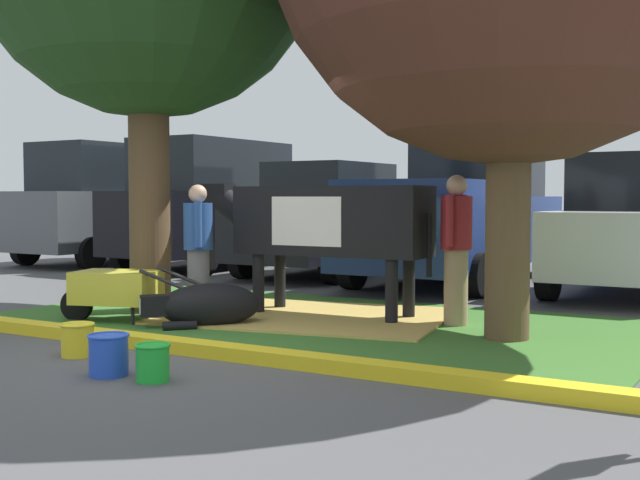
{
  "coord_description": "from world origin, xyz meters",
  "views": [
    {
      "loc": [
        4.87,
        -5.58,
        1.41
      ],
      "look_at": [
        -0.03,
        2.7,
        0.9
      ],
      "focal_mm": 45.59,
      "sensor_mm": 36.0,
      "label": 1
    }
  ],
  "objects_px": {
    "pickup_truck_black": "(460,215)",
    "wheelbarrow": "(115,288)",
    "cow_holstein": "(324,222)",
    "bucket_blue": "(109,354)",
    "person_handler": "(198,246)",
    "hatchback_white": "(638,226)",
    "suv_dark_grey": "(111,203)",
    "person_visitor_near": "(456,245)",
    "calf_lying": "(207,306)",
    "bucket_yellow": "(77,339)",
    "suv_black": "(213,204)",
    "sedan_red": "(330,220)",
    "bucket_green": "(153,362)"
  },
  "relations": [
    {
      "from": "pickup_truck_black",
      "to": "wheelbarrow",
      "type": "bearing_deg",
      "value": -106.15
    },
    {
      "from": "cow_holstein",
      "to": "bucket_blue",
      "type": "xyz_separation_m",
      "value": [
        0.11,
        -3.56,
        -0.95
      ]
    },
    {
      "from": "wheelbarrow",
      "to": "person_handler",
      "type": "bearing_deg",
      "value": 56.93
    },
    {
      "from": "wheelbarrow",
      "to": "hatchback_white",
      "type": "xyz_separation_m",
      "value": [
        4.59,
        5.84,
        0.6
      ]
    },
    {
      "from": "cow_holstein",
      "to": "suv_dark_grey",
      "type": "xyz_separation_m",
      "value": [
        -8.01,
        4.6,
        0.15
      ]
    },
    {
      "from": "person_visitor_near",
      "to": "calf_lying",
      "type": "bearing_deg",
      "value": -147.86
    },
    {
      "from": "wheelbarrow",
      "to": "bucket_blue",
      "type": "height_order",
      "value": "wheelbarrow"
    },
    {
      "from": "cow_holstein",
      "to": "bucket_yellow",
      "type": "height_order",
      "value": "cow_holstein"
    },
    {
      "from": "pickup_truck_black",
      "to": "person_visitor_near",
      "type": "bearing_deg",
      "value": -69.53
    },
    {
      "from": "wheelbarrow",
      "to": "suv_dark_grey",
      "type": "bearing_deg",
      "value": 135.21
    },
    {
      "from": "cow_holstein",
      "to": "person_visitor_near",
      "type": "height_order",
      "value": "person_visitor_near"
    },
    {
      "from": "calf_lying",
      "to": "suv_black",
      "type": "bearing_deg",
      "value": 127.55
    },
    {
      "from": "calf_lying",
      "to": "hatchback_white",
      "type": "distance_m",
      "value": 6.63
    },
    {
      "from": "suv_dark_grey",
      "to": "sedan_red",
      "type": "xyz_separation_m",
      "value": [
        5.47,
        -0.03,
        -0.29
      ]
    },
    {
      "from": "cow_holstein",
      "to": "calf_lying",
      "type": "distance_m",
      "value": 1.72
    },
    {
      "from": "bucket_green",
      "to": "sedan_red",
      "type": "height_order",
      "value": "sedan_red"
    },
    {
      "from": "bucket_green",
      "to": "sedan_red",
      "type": "bearing_deg",
      "value": 110.9
    },
    {
      "from": "wheelbarrow",
      "to": "suv_dark_grey",
      "type": "xyz_separation_m",
      "value": [
        -6.19,
        6.15,
        0.88
      ]
    },
    {
      "from": "calf_lying",
      "to": "wheelbarrow",
      "type": "bearing_deg",
      "value": -167.69
    },
    {
      "from": "person_visitor_near",
      "to": "hatchback_white",
      "type": "height_order",
      "value": "hatchback_white"
    },
    {
      "from": "bucket_blue",
      "to": "pickup_truck_black",
      "type": "xyz_separation_m",
      "value": [
        -0.17,
        8.1,
        0.94
      ]
    },
    {
      "from": "bucket_blue",
      "to": "wheelbarrow",
      "type": "bearing_deg",
      "value": 133.81
    },
    {
      "from": "hatchback_white",
      "to": "suv_black",
      "type": "bearing_deg",
      "value": 177.3
    },
    {
      "from": "bucket_blue",
      "to": "bucket_green",
      "type": "height_order",
      "value": "bucket_blue"
    },
    {
      "from": "suv_dark_grey",
      "to": "calf_lying",
      "type": "bearing_deg",
      "value": -38.92
    },
    {
      "from": "person_handler",
      "to": "pickup_truck_black",
      "type": "relative_size",
      "value": 0.29
    },
    {
      "from": "bucket_yellow",
      "to": "bucket_green",
      "type": "relative_size",
      "value": 1.06
    },
    {
      "from": "wheelbarrow",
      "to": "bucket_yellow",
      "type": "relative_size",
      "value": 5.24
    },
    {
      "from": "person_visitor_near",
      "to": "sedan_red",
      "type": "height_order",
      "value": "sedan_red"
    },
    {
      "from": "sedan_red",
      "to": "bucket_green",
      "type": "bearing_deg",
      "value": -69.1
    },
    {
      "from": "pickup_truck_black",
      "to": "hatchback_white",
      "type": "xyz_separation_m",
      "value": [
        2.83,
        -0.24,
        -0.13
      ]
    },
    {
      "from": "suv_black",
      "to": "hatchback_white",
      "type": "height_order",
      "value": "suv_black"
    },
    {
      "from": "calf_lying",
      "to": "hatchback_white",
      "type": "height_order",
      "value": "hatchback_white"
    },
    {
      "from": "calf_lying",
      "to": "suv_black",
      "type": "height_order",
      "value": "suv_black"
    },
    {
      "from": "bucket_blue",
      "to": "suv_dark_grey",
      "type": "bearing_deg",
      "value": 134.87
    },
    {
      "from": "person_visitor_near",
      "to": "pickup_truck_black",
      "type": "relative_size",
      "value": 0.3
    },
    {
      "from": "calf_lying",
      "to": "wheelbarrow",
      "type": "relative_size",
      "value": 0.73
    },
    {
      "from": "wheelbarrow",
      "to": "sedan_red",
      "type": "xyz_separation_m",
      "value": [
        -0.72,
        6.12,
        0.6
      ]
    },
    {
      "from": "person_visitor_near",
      "to": "bucket_blue",
      "type": "distance_m",
      "value": 4.04
    },
    {
      "from": "person_handler",
      "to": "cow_holstein",
      "type": "bearing_deg",
      "value": 29.59
    },
    {
      "from": "sedan_red",
      "to": "bucket_yellow",
      "type": "bearing_deg",
      "value": -76.51
    },
    {
      "from": "sedan_red",
      "to": "suv_dark_grey",
      "type": "bearing_deg",
      "value": 179.71
    },
    {
      "from": "person_handler",
      "to": "suv_black",
      "type": "height_order",
      "value": "suv_black"
    },
    {
      "from": "person_handler",
      "to": "suv_black",
      "type": "bearing_deg",
      "value": 126.59
    },
    {
      "from": "cow_holstein",
      "to": "person_visitor_near",
      "type": "bearing_deg",
      "value": 4.76
    },
    {
      "from": "bucket_blue",
      "to": "bucket_green",
      "type": "bearing_deg",
      "value": 3.08
    },
    {
      "from": "suv_dark_grey",
      "to": "bucket_blue",
      "type": "bearing_deg",
      "value": -45.13
    },
    {
      "from": "cow_holstein",
      "to": "pickup_truck_black",
      "type": "relative_size",
      "value": 0.58
    },
    {
      "from": "wheelbarrow",
      "to": "suv_black",
      "type": "distance_m",
      "value": 7.18
    },
    {
      "from": "person_handler",
      "to": "person_visitor_near",
      "type": "bearing_deg",
      "value": 16.69
    }
  ]
}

